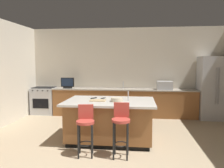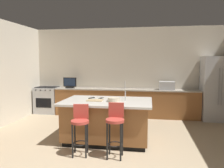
% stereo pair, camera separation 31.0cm
% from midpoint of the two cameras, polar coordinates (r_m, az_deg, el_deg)
% --- Properties ---
extents(wall_back, '(6.93, 0.12, 2.91)m').
position_cam_midpoint_polar(wall_back, '(7.63, 2.35, 3.28)').
color(wall_back, beige).
rests_on(wall_back, ground_plane).
extents(counter_back, '(4.66, 0.62, 0.89)m').
position_cam_midpoint_polar(counter_back, '(7.36, 1.81, -4.70)').
color(counter_back, brown).
rests_on(counter_back, ground_plane).
extents(kitchen_island, '(1.96, 1.31, 0.91)m').
position_cam_midpoint_polar(kitchen_island, '(5.06, -2.32, -9.22)').
color(kitchen_island, black).
rests_on(kitchen_island, ground_plane).
extents(refrigerator, '(0.85, 0.77, 1.94)m').
position_cam_midpoint_polar(refrigerator, '(7.52, 23.28, -0.92)').
color(refrigerator, '#B7BABF').
rests_on(refrigerator, ground_plane).
extents(range_oven, '(0.78, 0.63, 0.91)m').
position_cam_midpoint_polar(range_oven, '(8.05, -17.96, -4.03)').
color(range_oven, '#B7BABF').
rests_on(range_oven, ground_plane).
extents(microwave, '(0.48, 0.36, 0.26)m').
position_cam_midpoint_polar(microwave, '(7.29, 12.10, -0.33)').
color(microwave, '#B7BABF').
rests_on(microwave, counter_back).
extents(tv_monitor, '(0.44, 0.16, 0.35)m').
position_cam_midpoint_polar(tv_monitor, '(7.62, -12.44, 0.14)').
color(tv_monitor, black).
rests_on(tv_monitor, counter_back).
extents(sink_faucet_back, '(0.02, 0.02, 0.24)m').
position_cam_midpoint_polar(sink_faucet_back, '(7.38, 1.68, -0.23)').
color(sink_faucet_back, '#B2B2B7').
rests_on(sink_faucet_back, counter_back).
extents(sink_faucet_island, '(0.02, 0.02, 0.22)m').
position_cam_midpoint_polar(sink_faucet_island, '(4.90, 2.35, -3.05)').
color(sink_faucet_island, '#B2B2B7').
rests_on(sink_faucet_island, kitchen_island).
extents(bar_stool_left, '(0.34, 0.36, 0.95)m').
position_cam_midpoint_polar(bar_stool_left, '(4.30, -8.87, -10.51)').
color(bar_stool_left, '#B23D33').
rests_on(bar_stool_left, ground_plane).
extents(bar_stool_right, '(0.34, 0.34, 1.00)m').
position_cam_midpoint_polar(bar_stool_right, '(4.18, 0.16, -10.41)').
color(bar_stool_right, '#B23D33').
rests_on(bar_stool_right, ground_plane).
extents(fruit_bowl, '(0.26, 0.26, 0.08)m').
position_cam_midpoint_polar(fruit_bowl, '(4.84, -0.58, -3.97)').
color(fruit_bowl, beige).
rests_on(fruit_bowl, kitchen_island).
extents(cell_phone, '(0.11, 0.16, 0.01)m').
position_cam_midpoint_polar(cell_phone, '(5.26, -3.94, -3.63)').
color(cell_phone, black).
rests_on(cell_phone, kitchen_island).
extents(tv_remote, '(0.13, 0.17, 0.02)m').
position_cam_midpoint_polar(tv_remote, '(5.26, -6.39, -3.60)').
color(tv_remote, black).
rests_on(tv_remote, kitchen_island).
extents(cutting_board, '(0.35, 0.25, 0.02)m').
position_cam_midpoint_polar(cutting_board, '(4.93, -5.45, -4.20)').
color(cutting_board, tan).
rests_on(cutting_board, kitchen_island).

